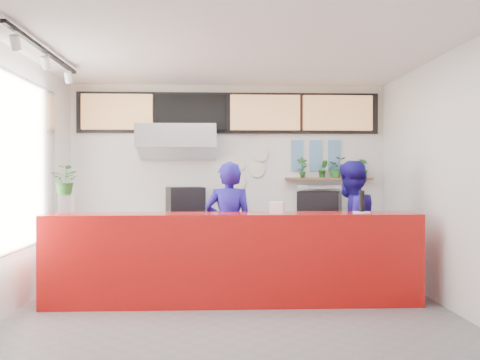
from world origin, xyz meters
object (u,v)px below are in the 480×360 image
(staff_center, at_px, (229,228))
(pepper_mill, at_px, (362,201))
(panini_oven, at_px, (185,203))
(espresso_machine, at_px, (320,204))
(staff_right, at_px, (350,227))
(service_counter, at_px, (233,259))

(staff_center, xyz_separation_m, pepper_mill, (1.61, -0.52, 0.38))
(panini_oven, bearing_deg, espresso_machine, -13.76)
(espresso_machine, bearing_deg, staff_right, -64.45)
(service_counter, distance_m, espresso_machine, 2.35)
(service_counter, distance_m, panini_oven, 2.01)
(espresso_machine, xyz_separation_m, staff_right, (0.15, -1.32, -0.23))
(panini_oven, relative_size, staff_center, 0.31)
(staff_right, bearing_deg, staff_center, -37.62)
(panini_oven, distance_m, staff_center, 1.48)
(service_counter, relative_size, staff_right, 2.57)
(panini_oven, relative_size, staff_right, 0.30)
(panini_oven, xyz_separation_m, espresso_machine, (2.09, 0.00, -0.03))
(service_counter, bearing_deg, espresso_machine, 51.96)
(staff_right, relative_size, pepper_mill, 6.75)
(espresso_machine, bearing_deg, pepper_mill, -65.63)
(service_counter, relative_size, staff_center, 2.59)
(service_counter, height_order, staff_center, staff_center)
(pepper_mill, bearing_deg, espresso_machine, 95.19)
(espresso_machine, bearing_deg, panini_oven, -160.81)
(espresso_machine, bearing_deg, service_counter, -108.86)
(pepper_mill, bearing_deg, panini_oven, 141.06)
(staff_right, bearing_deg, espresso_machine, -120.59)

